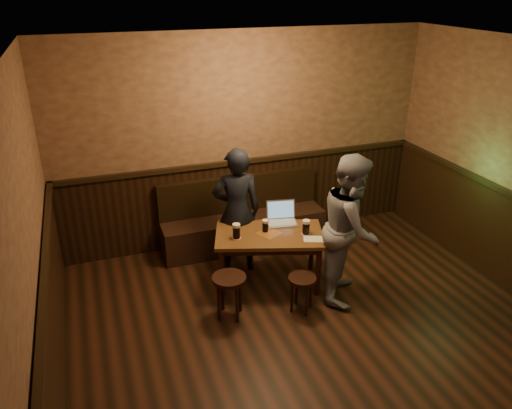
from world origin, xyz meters
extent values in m
cube|color=black|center=(0.00, 0.00, -0.01)|extent=(5.00, 6.00, 0.02)
cube|color=beige|center=(0.00, 0.00, 2.81)|extent=(5.00, 6.00, 0.02)
cube|color=#976D4D|center=(0.00, 3.01, 1.40)|extent=(5.00, 0.02, 2.80)
cube|color=#976D4D|center=(-2.51, 0.00, 1.40)|extent=(0.02, 6.00, 2.80)
cube|color=black|center=(0.00, 2.98, 0.55)|extent=(4.98, 0.04, 1.10)
cube|color=black|center=(-2.48, 0.00, 0.55)|extent=(0.04, 5.98, 1.10)
cube|color=black|center=(0.00, 2.95, 1.13)|extent=(4.98, 0.06, 0.06)
cube|color=black|center=(-2.45, 0.00, 1.13)|extent=(0.06, 5.98, 0.06)
cube|color=black|center=(-0.13, 2.71, 0.23)|extent=(2.20, 0.50, 0.45)
cube|color=black|center=(-0.13, 2.91, 0.70)|extent=(2.20, 0.10, 0.50)
cube|color=#4E3116|center=(-0.13, 1.76, 0.64)|extent=(1.39, 1.05, 0.04)
cube|color=black|center=(-0.13, 1.76, 0.57)|extent=(1.26, 0.92, 0.07)
cube|color=maroon|center=(-0.13, 1.76, 0.66)|extent=(0.31, 0.31, 0.00)
cylinder|color=black|center=(-0.73, 1.66, 0.31)|extent=(0.06, 0.06, 0.62)
cylinder|color=black|center=(-0.56, 2.20, 0.31)|extent=(0.06, 0.06, 0.62)
cylinder|color=black|center=(0.30, 1.32, 0.31)|extent=(0.06, 0.06, 0.62)
cylinder|color=black|center=(0.48, 1.86, 0.31)|extent=(0.06, 0.06, 0.62)
cylinder|color=black|center=(-0.76, 1.29, 0.47)|extent=(0.46, 0.46, 0.04)
cylinder|color=black|center=(-0.63, 1.33, 0.23)|extent=(0.04, 0.04, 0.47)
cylinder|color=black|center=(-0.80, 1.42, 0.23)|extent=(0.04, 0.04, 0.47)
cylinder|color=black|center=(-0.89, 1.24, 0.23)|extent=(0.04, 0.04, 0.47)
cylinder|color=black|center=(-0.72, 1.15, 0.23)|extent=(0.04, 0.04, 0.47)
cylinder|color=black|center=(0.01, 1.12, 0.40)|extent=(0.32, 0.32, 0.04)
cylinder|color=black|center=(0.13, 1.13, 0.20)|extent=(0.03, 0.03, 0.40)
cylinder|color=black|center=(0.00, 1.24, 0.20)|extent=(0.03, 0.03, 0.40)
cylinder|color=black|center=(-0.11, 1.12, 0.20)|extent=(0.03, 0.03, 0.40)
cylinder|color=black|center=(0.02, 1.01, 0.20)|extent=(0.03, 0.03, 0.40)
cylinder|color=#B83216|center=(-0.52, 1.78, 0.66)|extent=(0.12, 0.12, 0.00)
cylinder|color=silver|center=(-0.52, 1.78, 0.67)|extent=(0.10, 0.10, 0.00)
cylinder|color=black|center=(-0.52, 1.78, 0.74)|extent=(0.08, 0.08, 0.14)
cylinder|color=beige|center=(-0.52, 1.78, 0.82)|extent=(0.09, 0.09, 0.03)
cylinder|color=#B83216|center=(-0.16, 1.81, 0.66)|extent=(0.10, 0.10, 0.00)
cylinder|color=silver|center=(-0.16, 1.81, 0.67)|extent=(0.08, 0.08, 0.00)
cylinder|color=black|center=(-0.16, 1.81, 0.73)|extent=(0.07, 0.07, 0.12)
cylinder|color=beige|center=(-0.16, 1.81, 0.80)|extent=(0.08, 0.08, 0.03)
cylinder|color=#B83216|center=(0.26, 1.60, 0.66)|extent=(0.11, 0.11, 0.00)
cylinder|color=silver|center=(0.26, 1.60, 0.67)|extent=(0.10, 0.10, 0.00)
cylinder|color=black|center=(0.26, 1.60, 0.74)|extent=(0.08, 0.08, 0.14)
cylinder|color=beige|center=(0.26, 1.60, 0.82)|extent=(0.09, 0.09, 0.03)
cube|color=silver|center=(0.11, 1.94, 0.67)|extent=(0.39, 0.31, 0.02)
cube|color=#B2B2B7|center=(0.11, 1.94, 0.68)|extent=(0.35, 0.25, 0.00)
cube|color=silver|center=(0.13, 2.06, 0.79)|extent=(0.36, 0.14, 0.23)
cube|color=#5D8AAD|center=(0.13, 2.05, 0.79)|extent=(0.32, 0.12, 0.20)
cube|color=silver|center=(0.29, 1.46, 0.66)|extent=(0.26, 0.22, 0.00)
imported|color=black|center=(-0.38, 2.19, 0.79)|extent=(0.64, 0.47, 1.59)
imported|color=gray|center=(0.64, 1.25, 0.84)|extent=(0.99, 1.04, 1.69)
camera|label=1|loc=(-1.99, -2.99, 3.35)|focal=35.00mm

